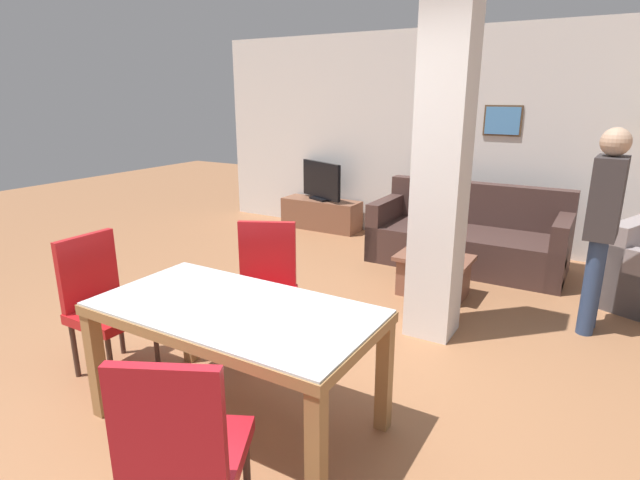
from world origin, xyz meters
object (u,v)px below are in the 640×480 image
at_px(dining_chair_near_right, 182,448).
at_px(tv_stand, 321,214).
at_px(dining_chair_far_left, 265,283).
at_px(standing_person, 603,219).
at_px(dining_table, 235,331).
at_px(sofa, 468,239).
at_px(bottle, 431,245).
at_px(coffee_table, 433,275).
at_px(dining_chair_head_left, 103,299).
at_px(tv_screen, 321,182).

bearing_deg(dining_chair_near_right, tv_stand, 88.21).
bearing_deg(dining_chair_far_left, standing_person, -169.05).
bearing_deg(dining_chair_near_right, dining_table, 90.00).
height_order(dining_chair_far_left, sofa, dining_chair_far_left).
distance_m(dining_table, standing_person, 3.01).
bearing_deg(dining_chair_near_right, standing_person, 41.60).
xyz_separation_m(bottle, tv_stand, (-2.19, 1.65, -0.29)).
distance_m(dining_table, bottle, 2.52).
height_order(dining_chair_near_right, coffee_table, dining_chair_near_right).
bearing_deg(tv_stand, coffee_table, -36.15).
relative_size(bottle, standing_person, 0.17).
bearing_deg(dining_chair_head_left, sofa, 156.30).
relative_size(dining_chair_far_left, dining_chair_near_right, 1.00).
xyz_separation_m(coffee_table, tv_stand, (-2.23, 1.63, 0.01)).
bearing_deg(coffee_table, dining_chair_head_left, -121.70).
xyz_separation_m(dining_chair_far_left, standing_person, (2.13, 1.60, 0.43)).
relative_size(dining_chair_near_right, bottle, 3.44).
bearing_deg(tv_stand, dining_chair_far_left, -66.33).
distance_m(bottle, tv_screen, 2.75).
bearing_deg(tv_screen, dining_chair_far_left, 137.66).
xyz_separation_m(dining_table, sofa, (0.41, 3.63, -0.29)).
distance_m(dining_table, dining_chair_head_left, 1.19).
bearing_deg(dining_table, coffee_table, 81.65).
xyz_separation_m(dining_chair_near_right, sofa, (0.00, 4.45, -0.24)).
distance_m(dining_chair_far_left, dining_chair_near_right, 1.84).
xyz_separation_m(dining_table, dining_chair_head_left, (-1.19, 0.00, -0.06)).
height_order(dining_chair_far_left, standing_person, standing_person).
xyz_separation_m(dining_chair_head_left, sofa, (1.59, 3.63, -0.24)).
relative_size(dining_table, bottle, 5.77).
height_order(dining_chair_near_right, bottle, dining_chair_near_right).
bearing_deg(dining_chair_near_right, coffee_table, 64.32).
xyz_separation_m(dining_chair_near_right, bottle, (-0.07, 3.32, -0.03)).
relative_size(dining_table, dining_chair_far_left, 1.68).
distance_m(dining_table, dining_chair_far_left, 0.93).
xyz_separation_m(dining_chair_far_left, bottle, (0.74, 1.66, -0.03)).
bearing_deg(bottle, sofa, 86.25).
xyz_separation_m(bottle, standing_person, (1.40, -0.06, 0.45)).
relative_size(dining_chair_head_left, coffee_table, 1.39).
height_order(dining_chair_head_left, sofa, dining_chair_head_left).
relative_size(dining_chair_far_left, coffee_table, 1.39).
bearing_deg(dining_chair_near_right, dining_chair_far_left, 89.85).
bearing_deg(tv_stand, standing_person, -25.51).
distance_m(dining_chair_head_left, coffee_table, 2.98).
height_order(dining_table, tv_screen, tv_screen).
relative_size(dining_chair_head_left, sofa, 0.46).
height_order(dining_chair_head_left, bottle, dining_chair_head_left).
distance_m(dining_chair_far_left, tv_stand, 3.63).
relative_size(dining_chair_near_right, standing_person, 0.59).
distance_m(sofa, coffee_table, 1.11).
xyz_separation_m(dining_table, dining_chair_near_right, (0.41, -0.82, -0.06)).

